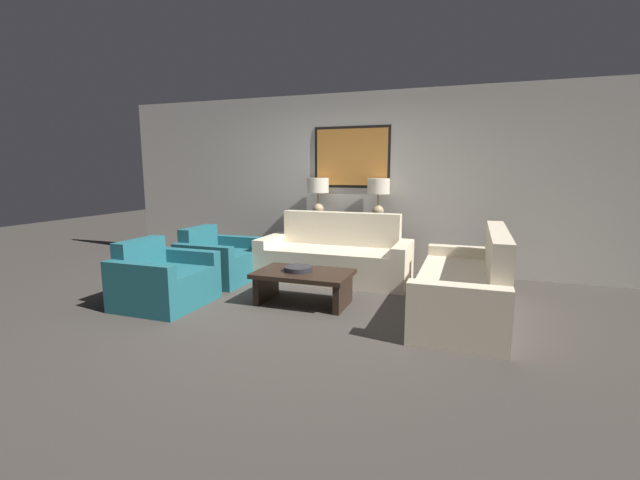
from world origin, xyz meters
name	(u,v)px	position (x,y,z in m)	size (l,w,h in m)	color
ground_plane	(291,313)	(0.00, 0.00, 0.00)	(20.00, 20.00, 0.00)	#3D3833
back_wall	(352,182)	(0.00, 2.41, 1.33)	(7.91, 0.12, 2.65)	beige
console_table	(347,244)	(0.00, 2.15, 0.40)	(1.36, 0.37, 0.80)	black
table_lamp_left	(318,190)	(-0.47, 2.15, 1.20)	(0.32, 0.32, 0.58)	tan
table_lamp_right	(378,191)	(0.47, 2.15, 1.20)	(0.32, 0.32, 0.58)	tan
couch_by_back_wall	(335,258)	(0.00, 1.54, 0.30)	(2.07, 0.85, 0.91)	beige
couch_by_side	(466,287)	(1.74, 0.59, 0.30)	(0.85, 2.07, 0.91)	beige
coffee_table	(303,280)	(0.00, 0.37, 0.27)	(1.07, 0.68, 0.37)	black
decorative_bowl	(298,269)	(-0.07, 0.38, 0.40)	(0.32, 0.32, 0.05)	#232328
armchair_near_back_wall	(218,262)	(-1.49, 0.93, 0.26)	(0.85, 0.94, 0.73)	#1E5B66
armchair_near_camera	(163,282)	(-1.49, -0.19, 0.26)	(0.85, 0.94, 0.73)	#1E5B66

